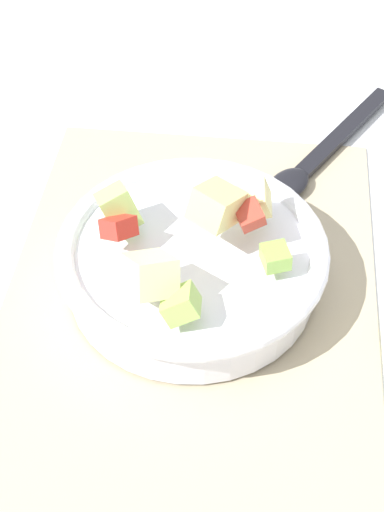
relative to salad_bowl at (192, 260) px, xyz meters
name	(u,v)px	position (x,y,z in m)	size (l,w,h in m)	color
ground_plane	(191,295)	(-0.01, 0.00, -0.04)	(2.40, 2.40, 0.00)	silver
placemat	(191,293)	(-0.01, 0.00, -0.04)	(0.47, 0.34, 0.01)	tan
salad_bowl	(192,260)	(0.00, 0.00, 0.00)	(0.24, 0.24, 0.11)	white
serving_spoon	(315,159)	(0.19, -0.11, -0.03)	(0.22, 0.15, 0.01)	black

